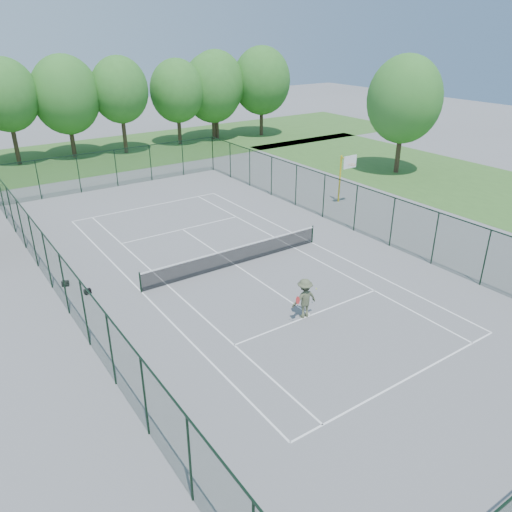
# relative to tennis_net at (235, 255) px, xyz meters

# --- Properties ---
(ground) EXTENTS (140.00, 140.00, 0.00)m
(ground) POSITION_rel_tennis_net_xyz_m (0.00, 0.00, -0.58)
(ground) COLOR gray
(ground) RESTS_ON ground
(grass_far) EXTENTS (80.00, 16.00, 0.01)m
(grass_far) POSITION_rel_tennis_net_xyz_m (0.00, 30.00, -0.57)
(grass_far) COLOR #40702D
(grass_far) RESTS_ON ground
(grass_side) EXTENTS (14.00, 40.00, 0.01)m
(grass_side) POSITION_rel_tennis_net_xyz_m (24.00, 4.00, -0.57)
(grass_side) COLOR #40702D
(grass_side) RESTS_ON ground
(court_lines) EXTENTS (11.05, 23.85, 0.01)m
(court_lines) POSITION_rel_tennis_net_xyz_m (0.00, 0.00, -0.57)
(court_lines) COLOR white
(court_lines) RESTS_ON ground
(tennis_net) EXTENTS (11.08, 0.08, 1.10)m
(tennis_net) POSITION_rel_tennis_net_xyz_m (0.00, 0.00, 0.00)
(tennis_net) COLOR black
(tennis_net) RESTS_ON ground
(fence_enclosure) EXTENTS (18.05, 36.05, 3.02)m
(fence_enclosure) POSITION_rel_tennis_net_xyz_m (0.00, 0.00, 0.98)
(fence_enclosure) COLOR #15341D
(fence_enclosure) RESTS_ON ground
(tree_line_far) EXTENTS (39.40, 6.40, 9.70)m
(tree_line_far) POSITION_rel_tennis_net_xyz_m (0.00, 30.00, 5.42)
(tree_line_far) COLOR #433323
(tree_line_far) RESTS_ON ground
(basketball_goal) EXTENTS (1.20, 1.43, 3.65)m
(basketball_goal) POSITION_rel_tennis_net_xyz_m (12.18, 4.35, 1.99)
(basketball_goal) COLOR gold
(basketball_goal) RESTS_ON ground
(tree_side) EXTENTS (6.30, 6.30, 9.98)m
(tree_side) POSITION_rel_tennis_net_xyz_m (22.16, 8.02, 5.72)
(tree_side) COLOR #433323
(tree_side) RESTS_ON ground
(sports_bag_a) EXTENTS (0.40, 0.33, 0.28)m
(sports_bag_a) POSITION_rel_tennis_net_xyz_m (-8.40, 2.79, -0.44)
(sports_bag_a) COLOR black
(sports_bag_a) RESTS_ON ground
(sports_bag_b) EXTENTS (0.36, 0.26, 0.25)m
(sports_bag_b) POSITION_rel_tennis_net_xyz_m (-7.73, 1.34, -0.45)
(sports_bag_b) COLOR black
(sports_bag_b) RESTS_ON ground
(tennis_player) EXTENTS (1.95, 0.87, 1.88)m
(tennis_player) POSITION_rel_tennis_net_xyz_m (-0.33, -6.29, 0.37)
(tennis_player) COLOR #535A3D
(tennis_player) RESTS_ON ground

